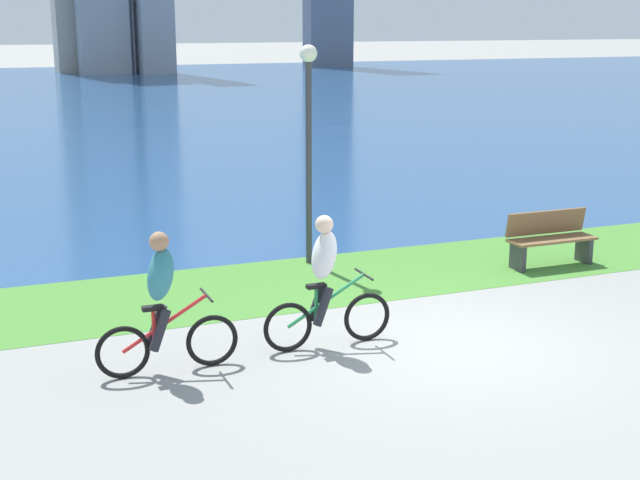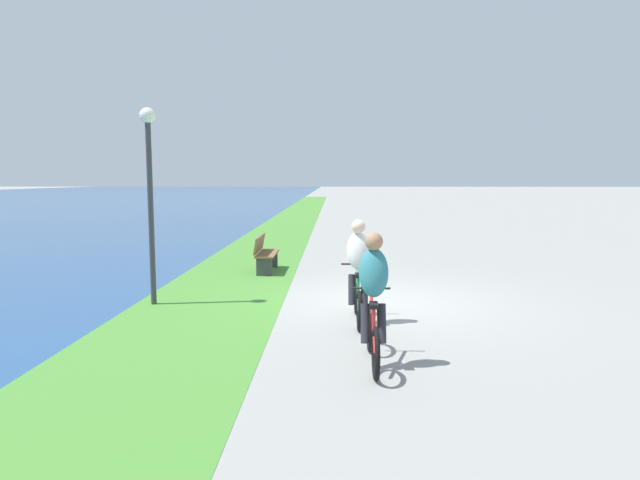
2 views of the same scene
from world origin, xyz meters
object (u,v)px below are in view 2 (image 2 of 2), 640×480
Objects in this scene: cyclist_lead at (358,272)px; cyclist_trailing at (373,300)px; lamppost_tall at (150,175)px; bench_near_path at (265,254)px.

cyclist_trailing is (-2.01, -0.10, -0.00)m from cyclist_lead.
lamppost_tall is at bearing 71.92° from cyclist_lead.
cyclist_lead is 1.12× the size of bench_near_path.
cyclist_lead is at bearing -108.08° from lamppost_tall.
bench_near_path is (6.84, 2.20, -0.38)m from cyclist_trailing.
cyclist_trailing is 7.19m from bench_near_path.
cyclist_trailing reaches higher than bench_near_path.
cyclist_trailing is at bearing -130.28° from lamppost_tall.
cyclist_lead is 4.18m from lamppost_tall.
cyclist_trailing is 5.21m from lamppost_tall.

